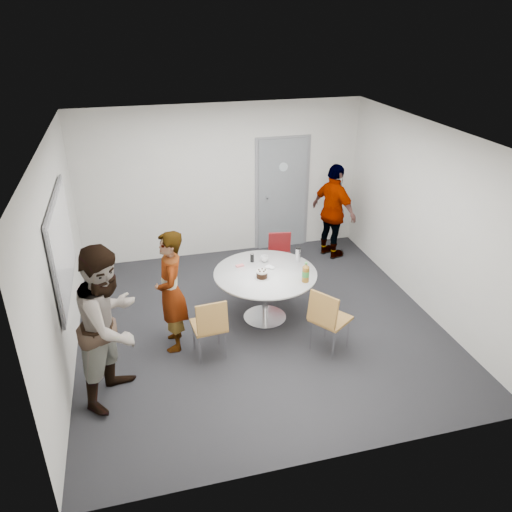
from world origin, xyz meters
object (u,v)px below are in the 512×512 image
object	(u,v)px
chair_near_left	(210,323)
person_main	(171,292)
chair_far	(280,252)
person_left	(110,324)
door	(282,194)
whiteboard	(62,245)
chair_near_right	(327,316)
person_right	(334,212)
table	(267,279)

from	to	relation	value
chair_near_left	person_main	size ratio (longest dim) A/B	0.53
chair_far	person_left	distance (m)	3.45
door	whiteboard	xyz separation A→B (m)	(-3.56, -2.28, 0.42)
chair_far	person_main	distance (m)	2.39
chair_far	person_main	xyz separation A→B (m)	(-1.90, -1.41, 0.34)
chair_near_right	chair_near_left	bearing A→B (deg)	-134.43
chair_near_left	door	bearing A→B (deg)	53.35
door	chair_near_left	xyz separation A→B (m)	(-1.89, -3.07, -0.50)
whiteboard	person_right	bearing A→B (deg)	20.60
table	chair_far	xyz separation A→B (m)	(0.53, 1.10, -0.16)
table	person_left	distance (m)	2.38
door	person_right	world-z (taller)	door
door	person_main	bearing A→B (deg)	-130.92
person_main	door	bearing A→B (deg)	142.94
door	person_right	bearing A→B (deg)	-41.33
chair_near_left	person_main	distance (m)	0.65
chair_far	person_main	bearing A→B (deg)	46.79
door	person_left	xyz separation A→B (m)	(-3.05, -3.44, -0.07)
person_main	person_right	distance (m)	3.67
chair_near_left	person_right	xyz separation A→B (m)	(2.64, 2.41, 0.33)
chair_near_left	person_right	world-z (taller)	person_right
chair_far	door	bearing A→B (deg)	-98.00
chair_near_left	person_left	bearing A→B (deg)	-167.49
whiteboard	table	size ratio (longest dim) A/B	1.31
chair_near_right	person_main	world-z (taller)	person_main
person_right	chair_near_right	bearing A→B (deg)	133.77
door	table	distance (m)	2.57
door	chair_near_left	bearing A→B (deg)	-121.62
chair_near_right	person_left	bearing A→B (deg)	-122.26
door	person_main	size ratio (longest dim) A/B	1.29
chair_far	person_left	xyz separation A→B (m)	(-2.63, -2.18, 0.47)
table	chair_near_left	xyz separation A→B (m)	(-0.94, -0.71, -0.12)
chair_near_right	door	bearing A→B (deg)	137.89
person_left	door	bearing A→B (deg)	-10.99
person_main	whiteboard	bearing A→B (deg)	-103.48
person_main	person_left	size ratio (longest dim) A/B	0.86
whiteboard	chair_near_right	distance (m)	3.42
chair_near_left	chair_near_right	size ratio (longest dim) A/B	0.95
chair_near_left	chair_far	xyz separation A→B (m)	(1.48, 1.81, -0.04)
person_left	person_right	bearing A→B (deg)	-23.27
person_main	person_left	distance (m)	1.07
table	person_right	bearing A→B (deg)	44.93
door	person_main	xyz separation A→B (m)	(-2.31, -2.67, -0.20)
chair_near_left	person_left	distance (m)	1.29
table	chair_near_right	distance (m)	1.10
chair_near_left	chair_near_right	xyz separation A→B (m)	(1.47, -0.25, 0.03)
chair_far	person_right	size ratio (longest dim) A/B	0.47
whiteboard	door	bearing A→B (deg)	32.66
chair_near_left	person_left	xyz separation A→B (m)	(-1.16, -0.37, 0.43)
chair_near_left	chair_near_right	world-z (taller)	chair_near_right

